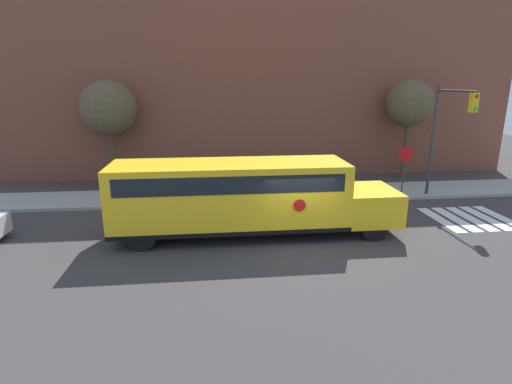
% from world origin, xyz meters
% --- Properties ---
extents(ground_plane, '(60.00, 60.00, 0.00)m').
position_xyz_m(ground_plane, '(0.00, 0.00, 0.00)').
color(ground_plane, '#3A3838').
extents(sidewalk_strip, '(44.00, 3.00, 0.15)m').
position_xyz_m(sidewalk_strip, '(0.00, 6.50, 0.07)').
color(sidewalk_strip, '#9E9E99').
rests_on(sidewalk_strip, ground).
extents(building_backdrop, '(32.00, 4.00, 12.04)m').
position_xyz_m(building_backdrop, '(0.00, 13.00, 6.02)').
color(building_backdrop, brown).
rests_on(building_backdrop, ground).
extents(crosswalk_stripes, '(3.30, 3.20, 0.01)m').
position_xyz_m(crosswalk_stripes, '(8.09, 2.00, 0.00)').
color(crosswalk_stripes, white).
rests_on(crosswalk_stripes, ground).
extents(school_bus, '(10.84, 2.57, 2.87)m').
position_xyz_m(school_bus, '(-1.95, 1.16, 1.65)').
color(school_bus, yellow).
rests_on(school_bus, ground).
extents(stop_sign, '(0.79, 0.10, 2.55)m').
position_xyz_m(stop_sign, '(6.82, 5.93, 1.73)').
color(stop_sign, '#38383A').
rests_on(stop_sign, ground).
extents(traffic_light, '(0.28, 3.05, 5.61)m').
position_xyz_m(traffic_light, '(7.95, 4.56, 3.69)').
color(traffic_light, '#38383A').
rests_on(traffic_light, ground).
extents(tree_near_sidewalk, '(2.76, 2.76, 5.92)m').
position_xyz_m(tree_near_sidewalk, '(8.62, 9.56, 4.50)').
color(tree_near_sidewalk, brown).
rests_on(tree_near_sidewalk, ground).
extents(tree_far_sidewalk, '(3.09, 3.09, 5.90)m').
position_xyz_m(tree_far_sidewalk, '(-8.65, 9.85, 4.33)').
color(tree_far_sidewalk, brown).
rests_on(tree_far_sidewalk, ground).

